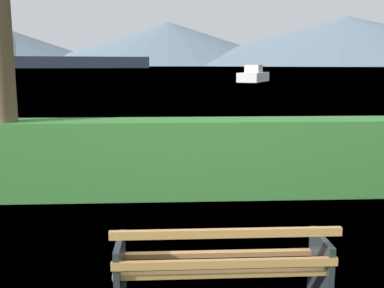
% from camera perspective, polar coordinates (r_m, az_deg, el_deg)
% --- Properties ---
extents(water_surface, '(620.00, 620.00, 0.00)m').
position_cam_1_polar(water_surface, '(312.68, -2.95, 9.62)').
color(water_surface, slate).
rests_on(water_surface, ground_plane).
extents(park_bench, '(1.76, 0.57, 0.87)m').
position_cam_1_polar(park_bench, '(3.87, 3.80, -15.42)').
color(park_bench, '#A0703F').
rests_on(park_bench, ground_plane).
extents(hedge_row, '(13.63, 0.77, 1.23)m').
position_cam_1_polar(hedge_row, '(7.24, 0.47, -1.73)').
color(hedge_row, '#387A33').
rests_on(hedge_row, ground_plane).
extents(cargo_ship_large, '(93.60, 35.03, 18.53)m').
position_cam_1_polar(cargo_ship_large, '(251.54, -18.03, 10.24)').
color(cargo_ship_large, '#2D384C').
rests_on(cargo_ship_large, water_surface).
extents(sailboat_mid, '(4.98, 7.26, 2.00)m').
position_cam_1_polar(sailboat_mid, '(55.52, 7.75, 8.52)').
color(sailboat_mid, silver).
rests_on(sailboat_mid, water_surface).
extents(distant_hills, '(894.76, 461.77, 66.03)m').
position_cam_1_polar(distant_hills, '(578.69, -3.82, 12.79)').
color(distant_hills, slate).
rests_on(distant_hills, ground_plane).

